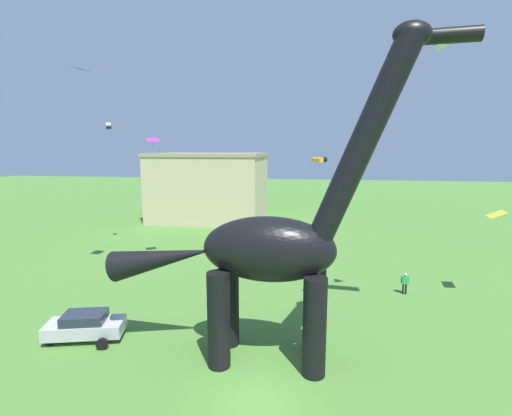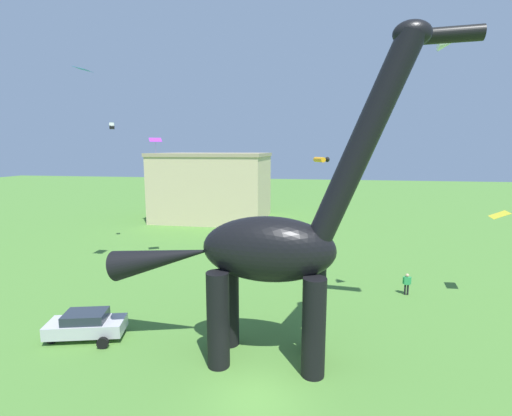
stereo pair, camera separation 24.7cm
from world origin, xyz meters
name	(u,v)px [view 1 (the left image)]	position (x,y,z in m)	size (l,w,h in m)	color
ground_plane	(257,398)	(0.00, 0.00, 0.00)	(240.00, 240.00, 0.00)	#4C7F33
dinosaur_sculpture	(267,249)	(0.00, 3.15, 5.81)	(15.37, 3.26, 16.07)	black
parked_sedan_left	(85,326)	(-10.41, 3.43, 0.81)	(4.51, 2.79, 1.55)	#B7B7BC
person_vendor_side	(116,271)	(-13.80, 12.63, 0.72)	(0.44, 0.20, 1.19)	black
person_far_spectator	(218,290)	(-4.25, 9.39, 1.01)	(0.63, 0.28, 1.67)	black
person_near_flyer	(405,281)	(9.03, 13.23, 0.99)	(0.61, 0.27, 1.63)	black
person_watching_child	(312,280)	(2.19, 12.17, 1.08)	(0.67, 0.29, 1.78)	#6B6056
kite_mid_right	(496,214)	(14.67, 12.99, 6.25)	(1.20, 1.57, 0.46)	yellow
kite_drifting	(80,69)	(-15.58, 12.42, 16.71)	(1.10, 1.43, 0.25)	#287AE5
kite_near_low	(319,160)	(2.57, 18.46, 9.79)	(1.61, 1.60, 0.46)	orange
kite_apex	(449,37)	(8.79, 6.74, 16.28)	(2.84, 2.48, 0.82)	black
kite_trailing	(153,140)	(-12.09, 17.11, 11.51)	(1.31, 1.20, 1.44)	purple
kite_near_high	(109,126)	(-19.25, 22.18, 13.11)	(0.60, 0.60, 0.66)	white
background_building_block	(210,186)	(-13.70, 40.34, 5.08)	(16.48, 13.15, 10.13)	#CCB78E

